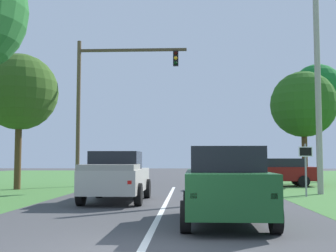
{
  "coord_description": "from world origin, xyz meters",
  "views": [
    {
      "loc": [
        0.85,
        -7.77,
        1.64
      ],
      "look_at": [
        -0.15,
        13.75,
        3.28
      ],
      "focal_mm": 46.74,
      "sensor_mm": 36.0,
      "label": 1
    }
  ],
  "objects_px": {
    "keep_moving_sign": "(306,163)",
    "oak_tree_right": "(304,105)",
    "red_suv_near": "(225,183)",
    "traffic_light": "(104,92)",
    "extra_tree_1": "(317,90)",
    "pickup_truck_lead": "(117,176)",
    "extra_tree_2": "(20,92)",
    "crossing_suv_far": "(277,171)",
    "utility_pole_right": "(318,86)"
  },
  "relations": [
    {
      "from": "pickup_truck_lead",
      "to": "crossing_suv_far",
      "type": "distance_m",
      "value": 13.13
    },
    {
      "from": "red_suv_near",
      "to": "extra_tree_2",
      "type": "height_order",
      "value": "extra_tree_2"
    },
    {
      "from": "crossing_suv_far",
      "to": "extra_tree_2",
      "type": "distance_m",
      "value": 15.79
    },
    {
      "from": "extra_tree_1",
      "to": "extra_tree_2",
      "type": "relative_size",
      "value": 1.14
    },
    {
      "from": "red_suv_near",
      "to": "keep_moving_sign",
      "type": "bearing_deg",
      "value": 62.72
    },
    {
      "from": "keep_moving_sign",
      "to": "extra_tree_1",
      "type": "xyz_separation_m",
      "value": [
        4.17,
        12.18,
        5.11
      ]
    },
    {
      "from": "red_suv_near",
      "to": "keep_moving_sign",
      "type": "height_order",
      "value": "keep_moving_sign"
    },
    {
      "from": "red_suv_near",
      "to": "pickup_truck_lead",
      "type": "xyz_separation_m",
      "value": [
        -3.73,
        5.5,
        -0.04
      ]
    },
    {
      "from": "pickup_truck_lead",
      "to": "utility_pole_right",
      "type": "bearing_deg",
      "value": 24.7
    },
    {
      "from": "oak_tree_right",
      "to": "utility_pole_right",
      "type": "height_order",
      "value": "utility_pole_right"
    },
    {
      "from": "oak_tree_right",
      "to": "crossing_suv_far",
      "type": "height_order",
      "value": "oak_tree_right"
    },
    {
      "from": "traffic_light",
      "to": "oak_tree_right",
      "type": "distance_m",
      "value": 12.81
    },
    {
      "from": "oak_tree_right",
      "to": "extra_tree_1",
      "type": "bearing_deg",
      "value": 60.45
    },
    {
      "from": "red_suv_near",
      "to": "utility_pole_right",
      "type": "height_order",
      "value": "utility_pole_right"
    },
    {
      "from": "red_suv_near",
      "to": "extra_tree_1",
      "type": "height_order",
      "value": "extra_tree_1"
    },
    {
      "from": "extra_tree_2",
      "to": "keep_moving_sign",
      "type": "bearing_deg",
      "value": -15.15
    },
    {
      "from": "oak_tree_right",
      "to": "extra_tree_1",
      "type": "height_order",
      "value": "extra_tree_1"
    },
    {
      "from": "oak_tree_right",
      "to": "extra_tree_1",
      "type": "relative_size",
      "value": 0.86
    },
    {
      "from": "utility_pole_right",
      "to": "traffic_light",
      "type": "bearing_deg",
      "value": 155.98
    },
    {
      "from": "pickup_truck_lead",
      "to": "extra_tree_1",
      "type": "distance_m",
      "value": 19.98
    },
    {
      "from": "oak_tree_right",
      "to": "extra_tree_2",
      "type": "bearing_deg",
      "value": -163.58
    },
    {
      "from": "red_suv_near",
      "to": "extra_tree_2",
      "type": "xyz_separation_m",
      "value": [
        -10.25,
        12.1,
        4.3
      ]
    },
    {
      "from": "red_suv_near",
      "to": "keep_moving_sign",
      "type": "xyz_separation_m",
      "value": [
        4.22,
        8.18,
        0.47
      ]
    },
    {
      "from": "pickup_truck_lead",
      "to": "oak_tree_right",
      "type": "xyz_separation_m",
      "value": [
        10.24,
        11.54,
        4.18
      ]
    },
    {
      "from": "traffic_light",
      "to": "utility_pole_right",
      "type": "height_order",
      "value": "utility_pole_right"
    },
    {
      "from": "pickup_truck_lead",
      "to": "traffic_light",
      "type": "bearing_deg",
      "value": 104.32
    },
    {
      "from": "red_suv_near",
      "to": "pickup_truck_lead",
      "type": "relative_size",
      "value": 0.93
    },
    {
      "from": "traffic_light",
      "to": "extra_tree_2",
      "type": "height_order",
      "value": "traffic_light"
    },
    {
      "from": "keep_moving_sign",
      "to": "extra_tree_1",
      "type": "relative_size",
      "value": 0.27
    },
    {
      "from": "utility_pole_right",
      "to": "oak_tree_right",
      "type": "bearing_deg",
      "value": 80.49
    },
    {
      "from": "pickup_truck_lead",
      "to": "keep_moving_sign",
      "type": "height_order",
      "value": "keep_moving_sign"
    },
    {
      "from": "keep_moving_sign",
      "to": "crossing_suv_far",
      "type": "height_order",
      "value": "keep_moving_sign"
    },
    {
      "from": "traffic_light",
      "to": "extra_tree_1",
      "type": "xyz_separation_m",
      "value": [
        14.47,
        5.66,
        0.88
      ]
    },
    {
      "from": "traffic_light",
      "to": "extra_tree_1",
      "type": "distance_m",
      "value": 15.56
    },
    {
      "from": "keep_moving_sign",
      "to": "oak_tree_right",
      "type": "relative_size",
      "value": 0.32
    },
    {
      "from": "keep_moving_sign",
      "to": "extra_tree_1",
      "type": "bearing_deg",
      "value": 71.09
    },
    {
      "from": "pickup_truck_lead",
      "to": "oak_tree_right",
      "type": "bearing_deg",
      "value": 48.42
    },
    {
      "from": "keep_moving_sign",
      "to": "extra_tree_1",
      "type": "distance_m",
      "value": 13.85
    },
    {
      "from": "red_suv_near",
      "to": "pickup_truck_lead",
      "type": "bearing_deg",
      "value": 124.16
    },
    {
      "from": "red_suv_near",
      "to": "keep_moving_sign",
      "type": "distance_m",
      "value": 9.22
    },
    {
      "from": "keep_moving_sign",
      "to": "crossing_suv_far",
      "type": "relative_size",
      "value": 0.49
    },
    {
      "from": "extra_tree_1",
      "to": "extra_tree_2",
      "type": "bearing_deg",
      "value": -156.11
    },
    {
      "from": "red_suv_near",
      "to": "utility_pole_right",
      "type": "distance_m",
      "value": 11.73
    },
    {
      "from": "keep_moving_sign",
      "to": "extra_tree_2",
      "type": "distance_m",
      "value": 15.48
    },
    {
      "from": "traffic_light",
      "to": "crossing_suv_far",
      "type": "bearing_deg",
      "value": 5.82
    },
    {
      "from": "keep_moving_sign",
      "to": "oak_tree_right",
      "type": "height_order",
      "value": "oak_tree_right"
    },
    {
      "from": "crossing_suv_far",
      "to": "keep_moving_sign",
      "type": "bearing_deg",
      "value": -91.76
    },
    {
      "from": "red_suv_near",
      "to": "extra_tree_1",
      "type": "xyz_separation_m",
      "value": [
        8.39,
        20.36,
        5.58
      ]
    },
    {
      "from": "crossing_suv_far",
      "to": "utility_pole_right",
      "type": "bearing_deg",
      "value": -82.41
    },
    {
      "from": "oak_tree_right",
      "to": "extra_tree_2",
      "type": "xyz_separation_m",
      "value": [
        -16.76,
        -4.94,
        0.16
      ]
    }
  ]
}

